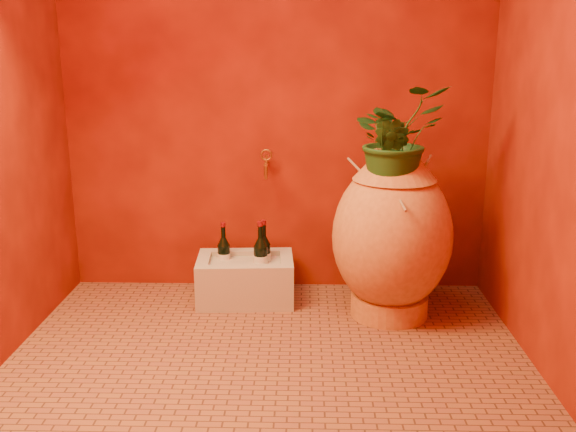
{
  "coord_description": "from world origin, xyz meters",
  "views": [
    {
      "loc": [
        0.17,
        -2.78,
        1.45
      ],
      "look_at": [
        0.08,
        0.35,
        0.62
      ],
      "focal_mm": 40.0,
      "sensor_mm": 36.0,
      "label": 1
    }
  ],
  "objects_px": {
    "wine_bottle_a": "(264,255)",
    "wine_bottle_c": "(261,258)",
    "stone_basin": "(245,280)",
    "amphora": "(392,235)",
    "wine_bottle_b": "(224,256)",
    "wall_tap": "(266,162)"
  },
  "relations": [
    {
      "from": "wine_bottle_b",
      "to": "amphora",
      "type": "bearing_deg",
      "value": -14.85
    },
    {
      "from": "stone_basin",
      "to": "wine_bottle_c",
      "type": "relative_size",
      "value": 1.69
    },
    {
      "from": "wine_bottle_b",
      "to": "wine_bottle_c",
      "type": "height_order",
      "value": "wine_bottle_c"
    },
    {
      "from": "amphora",
      "to": "wine_bottle_a",
      "type": "relative_size",
      "value": 2.8
    },
    {
      "from": "stone_basin",
      "to": "wall_tap",
      "type": "bearing_deg",
      "value": 56.71
    },
    {
      "from": "amphora",
      "to": "stone_basin",
      "type": "xyz_separation_m",
      "value": [
        -0.82,
        0.19,
        -0.34
      ]
    },
    {
      "from": "stone_basin",
      "to": "wine_bottle_b",
      "type": "height_order",
      "value": "wine_bottle_b"
    },
    {
      "from": "wine_bottle_a",
      "to": "wine_bottle_b",
      "type": "xyz_separation_m",
      "value": [
        -0.24,
        0.01,
        -0.01
      ]
    },
    {
      "from": "stone_basin",
      "to": "wine_bottle_a",
      "type": "relative_size",
      "value": 1.74
    },
    {
      "from": "stone_basin",
      "to": "wine_bottle_a",
      "type": "bearing_deg",
      "value": 26.82
    },
    {
      "from": "amphora",
      "to": "stone_basin",
      "type": "distance_m",
      "value": 0.9
    },
    {
      "from": "amphora",
      "to": "wine_bottle_c",
      "type": "height_order",
      "value": "amphora"
    },
    {
      "from": "wine_bottle_a",
      "to": "amphora",
      "type": "bearing_deg",
      "value": -19.01
    },
    {
      "from": "wall_tap",
      "to": "wine_bottle_a",
      "type": "bearing_deg",
      "value": -94.75
    },
    {
      "from": "stone_basin",
      "to": "wall_tap",
      "type": "height_order",
      "value": "wall_tap"
    },
    {
      "from": "stone_basin",
      "to": "wall_tap",
      "type": "relative_size",
      "value": 3.5
    },
    {
      "from": "amphora",
      "to": "wine_bottle_a",
      "type": "height_order",
      "value": "amphora"
    },
    {
      "from": "amphora",
      "to": "wine_bottle_a",
      "type": "distance_m",
      "value": 0.78
    },
    {
      "from": "wine_bottle_b",
      "to": "wall_tap",
      "type": "distance_m",
      "value": 0.6
    },
    {
      "from": "stone_basin",
      "to": "wine_bottle_c",
      "type": "bearing_deg",
      "value": -4.6
    },
    {
      "from": "wine_bottle_a",
      "to": "stone_basin",
      "type": "bearing_deg",
      "value": -153.18
    },
    {
      "from": "wine_bottle_a",
      "to": "wine_bottle_c",
      "type": "relative_size",
      "value": 0.97
    }
  ]
}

